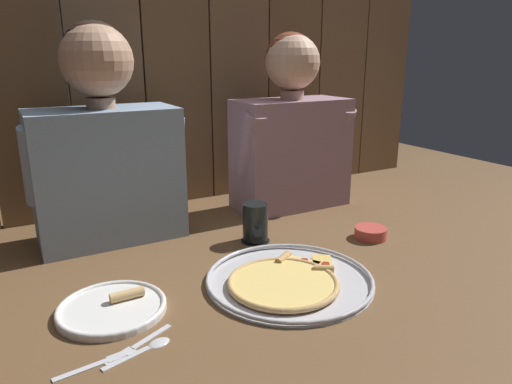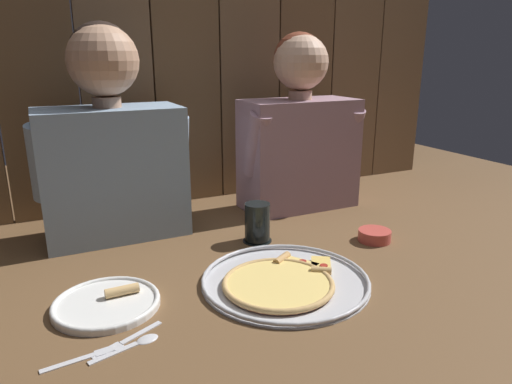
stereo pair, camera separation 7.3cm
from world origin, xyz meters
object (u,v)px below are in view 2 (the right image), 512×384
pizza_tray (283,281)px  dinner_plate (107,303)px  drinking_glass (257,223)px  dipping_bowl (375,235)px  diner_right (299,130)px  diner_left (110,142)px

pizza_tray → dinner_plate: dinner_plate is taller
drinking_glass → dipping_bowl: bearing=-25.3°
dinner_plate → diner_right: size_ratio=0.38×
dinner_plate → pizza_tray: bearing=-10.9°
pizza_tray → diner_left: bearing=120.4°
diner_left → diner_right: bearing=-0.0°
dipping_bowl → diner_left: bearing=150.0°
pizza_tray → dinner_plate: (-0.40, 0.08, -0.00)m
dinner_plate → diner_left: diner_left is taller
dinner_plate → dipping_bowl: bearing=3.4°
pizza_tray → diner_right: (0.34, 0.51, 0.27)m
drinking_glass → diner_right: diner_right is taller
dinner_plate → diner_left: 0.52m
drinking_glass → diner_right: 0.43m
dinner_plate → diner_right: (0.74, 0.43, 0.27)m
dipping_bowl → diner_right: diner_right is taller
dipping_bowl → diner_left: diner_left is taller
diner_right → dinner_plate: bearing=-149.5°
dinner_plate → diner_left: (0.10, 0.43, 0.28)m
drinking_glass → diner_left: bearing=146.3°
pizza_tray → dipping_bowl: dipping_bowl is taller
pizza_tray → diner_left: size_ratio=0.65×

